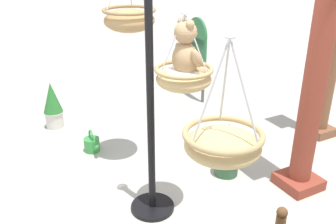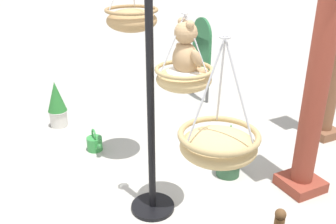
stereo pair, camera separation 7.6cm
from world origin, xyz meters
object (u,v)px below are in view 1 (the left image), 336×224
object	(u,v)px
display_pole_central	(152,147)
potted_plant_fern_front	(53,105)
teddy_bear	(187,52)
display_sign_board	(197,51)
hanging_basket_right_low	(223,143)
watering_can	(92,144)
hanging_basket_left_high	(129,19)
potted_plant_tall_leafy	(227,149)
hanging_basket_with_teddy	(184,77)
greenhouse_pillar_far_back	(315,81)
greenhouse_pillar_left	(335,43)

from	to	relation	value
display_pole_central	potted_plant_fern_front	bearing A→B (deg)	-169.26
display_pole_central	teddy_bear	distance (m)	0.97
display_sign_board	hanging_basket_right_low	bearing A→B (deg)	-30.10
display_sign_board	watering_can	xyz separation A→B (m)	(0.97, -2.18, -0.72)
hanging_basket_right_low	display_sign_board	xyz separation A→B (m)	(-3.64, 2.11, -0.57)
potted_plant_fern_front	teddy_bear	bearing A→B (deg)	16.02
hanging_basket_left_high	potted_plant_fern_front	xyz separation A→B (m)	(-1.42, -0.66, -1.40)
hanging_basket_right_low	potted_plant_tall_leafy	xyz separation A→B (m)	(-1.42, 1.16, -1.07)
display_pole_central	hanging_basket_right_low	xyz separation A→B (m)	(1.25, -0.12, 0.68)
watering_can	hanging_basket_with_teddy	bearing A→B (deg)	15.49
hanging_basket_left_high	potted_plant_fern_front	world-z (taller)	hanging_basket_left_high
hanging_basket_right_low	watering_can	world-z (taller)	hanging_basket_right_low
hanging_basket_left_high	display_sign_board	world-z (taller)	hanging_basket_left_high
greenhouse_pillar_far_back	potted_plant_tall_leafy	size ratio (longest dim) A/B	3.93
teddy_bear	greenhouse_pillar_far_back	size ratio (longest dim) A/B	0.19
hanging_basket_with_teddy	greenhouse_pillar_far_back	bearing A→B (deg)	79.33
hanging_basket_with_teddy	greenhouse_pillar_left	distance (m)	2.60
hanging_basket_with_teddy	potted_plant_fern_front	xyz separation A→B (m)	(-2.52, -0.70, -1.07)
greenhouse_pillar_left	greenhouse_pillar_far_back	bearing A→B (deg)	-56.83
display_sign_board	hanging_basket_with_teddy	bearing A→B (deg)	-34.41
hanging_basket_left_high	potted_plant_tall_leafy	world-z (taller)	hanging_basket_left_high
hanging_basket_right_low	display_sign_board	size ratio (longest dim) A/B	0.54
display_pole_central	teddy_bear	world-z (taller)	display_pole_central
display_pole_central	potted_plant_tall_leafy	distance (m)	1.12
display_pole_central	greenhouse_pillar_left	distance (m)	2.88
greenhouse_pillar_left	potted_plant_tall_leafy	world-z (taller)	greenhouse_pillar_left
hanging_basket_with_teddy	greenhouse_pillar_left	size ratio (longest dim) A/B	0.25
hanging_basket_right_low	watering_can	size ratio (longest dim) A/B	2.14
watering_can	greenhouse_pillar_far_back	bearing A→B (deg)	44.44
greenhouse_pillar_far_back	teddy_bear	bearing A→B (deg)	-100.86
hanging_basket_with_teddy	hanging_basket_right_low	distance (m)	1.16
hanging_basket_right_low	potted_plant_fern_front	size ratio (longest dim) A/B	1.09
display_sign_board	watering_can	distance (m)	2.49
hanging_basket_right_low	watering_can	xyz separation A→B (m)	(-2.67, -0.07, -1.29)
display_pole_central	potted_plant_fern_front	distance (m)	2.44
display_pole_central	display_sign_board	bearing A→B (deg)	140.22
potted_plant_tall_leafy	watering_can	size ratio (longest dim) A/B	1.87
display_pole_central	potted_plant_fern_front	size ratio (longest dim) A/B	3.40
hanging_basket_with_teddy	greenhouse_pillar_far_back	xyz separation A→B (m)	(0.26, 1.35, -0.18)
hanging_basket_left_high	display_sign_board	xyz separation A→B (m)	(-1.44, 1.78, -0.92)
potted_plant_fern_front	display_sign_board	bearing A→B (deg)	90.60
greenhouse_pillar_left	greenhouse_pillar_far_back	size ratio (longest dim) A/B	1.06
hanging_basket_right_low	potted_plant_fern_front	world-z (taller)	hanging_basket_right_low
hanging_basket_with_teddy	teddy_bear	xyz separation A→B (m)	(-0.00, 0.02, 0.22)
hanging_basket_right_low	greenhouse_pillar_left	xyz separation A→B (m)	(-1.62, 2.91, -0.08)
greenhouse_pillar_left	watering_can	distance (m)	3.38
hanging_basket_with_teddy	watering_can	bearing A→B (deg)	-164.51
hanging_basket_with_teddy	potted_plant_tall_leafy	distance (m)	1.39
greenhouse_pillar_left	greenhouse_pillar_far_back	world-z (taller)	greenhouse_pillar_left
teddy_bear	greenhouse_pillar_left	world-z (taller)	greenhouse_pillar_left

